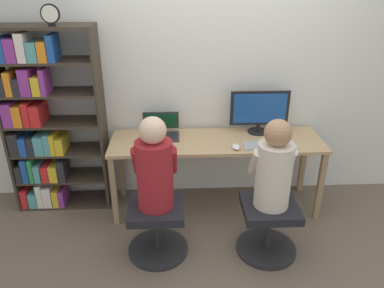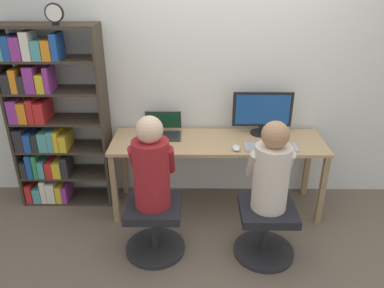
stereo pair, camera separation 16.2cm
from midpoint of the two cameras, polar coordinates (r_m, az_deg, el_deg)
name	(u,v)px [view 2 (the right image)]	position (r m, az deg, el deg)	size (l,w,h in m)	color
ground_plane	(217,224)	(3.61, 5.17, -12.02)	(14.00, 14.00, 0.00)	brown
wall_back	(218,70)	(3.62, 5.23, 11.12)	(10.00, 0.05, 2.60)	silver
desk	(218,148)	(3.51, 5.24, -0.64)	(1.97, 0.58, 0.73)	tan
desktop_monitor	(262,113)	(3.61, 11.93, 4.69)	(0.56, 0.20, 0.42)	black
laptop	(163,131)	(3.57, -3.17, 2.05)	(0.34, 0.30, 0.22)	#2D2D30
keyboard	(271,147)	(3.40, 13.27, -0.53)	(0.46, 0.16, 0.03)	#B2B2B7
computer_mouse_by_keyboard	(236,148)	(3.32, 8.15, -0.60)	(0.07, 0.11, 0.04)	silver
office_chair_left	(266,228)	(3.20, 12.63, -12.39)	(0.50, 0.50, 0.47)	#262628
office_chair_right	(154,225)	(3.17, -4.27, -12.21)	(0.50, 0.50, 0.47)	#262628
person_at_monitor	(272,170)	(2.91, 13.61, -3.91)	(0.34, 0.32, 0.73)	beige
person_at_laptop	(151,166)	(2.87, -4.61, -3.44)	(0.35, 0.34, 0.75)	maroon
bookshelf	(47,121)	(3.76, -20.07, 3.30)	(0.89, 0.32, 1.75)	#382D23
desk_clock	(54,13)	(3.38, -18.90, 18.30)	(0.15, 0.03, 0.17)	black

